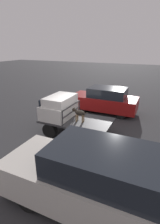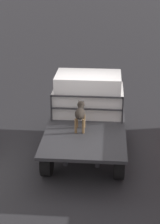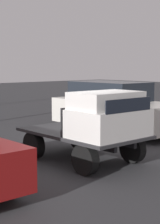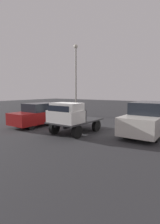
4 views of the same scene
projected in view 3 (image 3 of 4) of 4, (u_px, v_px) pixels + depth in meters
name	position (u px, v px, depth m)	size (l,w,h in m)	color
ground_plane	(82.00, 160.00, 10.19)	(80.00, 80.00, 0.00)	#2D2D30
flatbed_truck	(82.00, 140.00, 10.12)	(3.43, 2.02, 0.80)	black
truck_cab	(108.00, 116.00, 9.29)	(1.32, 1.90, 1.12)	silver
truck_headboard	(89.00, 114.00, 9.82)	(0.04, 1.90, 0.73)	#2D2D30
dog	(82.00, 114.00, 10.25)	(0.87, 0.25, 0.69)	brown
parked_pickup_far	(113.00, 108.00, 14.32)	(5.31, 1.96, 1.94)	black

